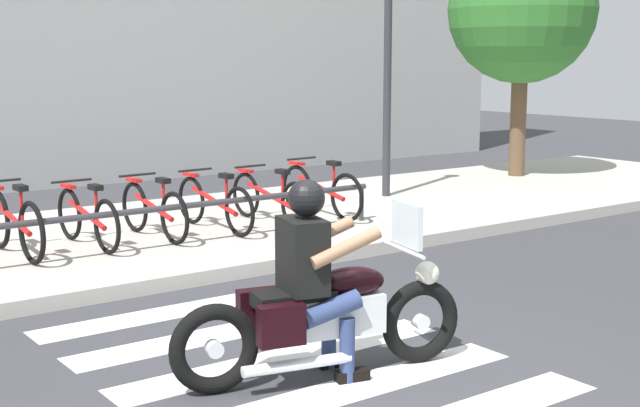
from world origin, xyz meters
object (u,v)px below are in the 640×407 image
bike_rack (142,213)px  motorcycle (324,315)px  tree_near_rack (522,10)px  bicycle_5 (214,203)px  street_lamp (388,39)px  bicycle_4 (154,210)px  bicycle_3 (87,217)px  bicycle_2 (14,223)px  rider (313,266)px  bicycle_6 (270,197)px  bicycle_7 (321,191)px

bike_rack → motorcycle: bearing=-96.4°
motorcycle → tree_near_rack: 10.63m
bicycle_5 → bike_rack: bicycle_5 is taller
bicycle_5 → street_lamp: street_lamp is taller
bicycle_4 → tree_near_rack: 8.22m
bicycle_3 → tree_near_rack: bearing=8.2°
motorcycle → bicycle_3: bearing=89.5°
bicycle_2 → bicycle_5: (2.43, 0.00, -0.03)m
bicycle_2 → bicycle_4: bearing=0.0°
bicycle_3 → tree_near_rack: tree_near_rack is taller
rider → tree_near_rack: bearing=33.5°
bike_rack → bicycle_2: bearing=155.5°
bicycle_2 → bicycle_6: 3.25m
bicycle_7 → bike_rack: size_ratio=0.27×
motorcycle → bicycle_2: motorcycle is taller
bicycle_3 → bicycle_4: 0.81m
rider → bicycle_4: bearing=78.4°
rider → bicycle_2: (-0.70, 4.49, -0.31)m
bicycle_3 → bicycle_6: bicycle_3 is taller
bicycle_4 → tree_near_rack: bearing=9.1°
motorcycle → bike_rack: bearing=83.6°
bicycle_2 → bicycle_4: (1.62, 0.00, -0.02)m
bike_rack → bicycle_7: bearing=11.0°
bicycle_5 → tree_near_rack: tree_near_rack is taller
bicycle_3 → tree_near_rack: (8.52, 1.23, 2.58)m
tree_near_rack → bike_rack: bearing=-167.6°
rider → tree_near_rack: tree_near_rack is taller
bicycle_4 → street_lamp: size_ratio=0.38×
street_lamp → bicycle_6: bearing=-162.7°
tree_near_rack → bicycle_3: bearing=-171.8°
bicycle_5 → street_lamp: 4.12m
bicycle_3 → bike_rack: 0.69m
bicycle_2 → bicycle_6: bicycle_2 is taller
bike_rack → bicycle_3: bearing=126.2°
motorcycle → bicycle_6: motorcycle is taller
bicycle_7 → bicycle_3: bearing=180.0°
motorcycle → bicycle_3: motorcycle is taller
bicycle_6 → tree_near_rack: bearing=11.5°
bicycle_4 → bike_rack: bearing=-126.2°
bicycle_6 → street_lamp: street_lamp is taller
tree_near_rack → street_lamp: bearing=-173.3°
rider → bike_rack: size_ratio=0.23×
bicycle_2 → bike_rack: bicycle_2 is taller
rider → bicycle_5: 4.83m
tree_near_rack → motorcycle: bearing=-146.1°
bicycle_5 → street_lamp: bearing=13.5°
motorcycle → bicycle_6: size_ratio=1.30×
bicycle_3 → bicycle_5: bicycle_3 is taller
bicycle_6 → street_lamp: (2.67, 0.83, 2.05)m
street_lamp → tree_near_rack: (3.42, 0.40, 0.54)m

